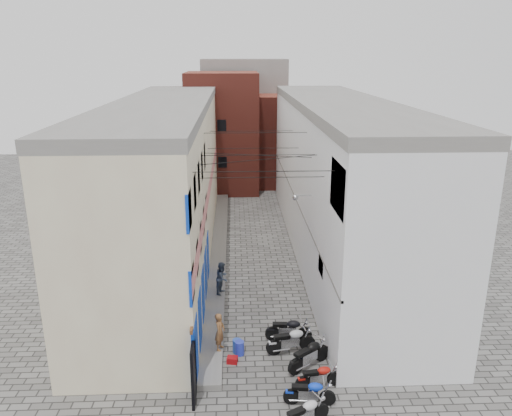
{
  "coord_description": "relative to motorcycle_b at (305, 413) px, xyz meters",
  "views": [
    {
      "loc": [
        -1.05,
        -15.0,
        11.42
      ],
      "look_at": [
        0.17,
        12.23,
        3.0
      ],
      "focal_mm": 35.0,
      "sensor_mm": 36.0,
      "label": 1
    }
  ],
  "objects": [
    {
      "name": "motorcycle_g",
      "position": [
        0.02,
        5.06,
        0.02
      ],
      "size": [
        1.99,
        0.75,
        1.13
      ],
      "primitive_type": null,
      "rotation": [
        0.0,
        0.0,
        -1.64
      ],
      "color": "black",
      "rests_on": "ground"
    },
    {
      "name": "red_crate",
      "position": [
        -2.32,
        3.58,
        -0.42
      ],
      "size": [
        0.45,
        0.37,
        0.25
      ],
      "primitive_type": "cube",
      "rotation": [
        0.0,
        0.0,
        -0.19
      ],
      "color": "#9A0B0F",
      "rests_on": "ground"
    },
    {
      "name": "far_shopfront",
      "position": [
        -1.09,
        27.09,
        0.66
      ],
      "size": [
        2.0,
        0.3,
        2.4
      ],
      "primitive_type": "cube",
      "color": "black",
      "rests_on": "ground"
    },
    {
      "name": "person_b",
      "position": [
        -2.79,
        9.03,
        0.52
      ],
      "size": [
        0.87,
        0.96,
        1.61
      ],
      "primitive_type": "imported",
      "rotation": [
        0.0,
        0.0,
        1.17
      ],
      "color": "#384355",
      "rests_on": "plinth"
    },
    {
      "name": "building_far_brick_left",
      "position": [
        -3.09,
        29.89,
        4.46
      ],
      "size": [
        6.0,
        6.0,
        10.0
      ],
      "primitive_type": "cube",
      "color": "maroon",
      "rests_on": "ground"
    },
    {
      "name": "motorcycle_d",
      "position": [
        0.77,
        1.95,
        -0.04
      ],
      "size": [
        1.79,
        0.84,
        0.99
      ],
      "primitive_type": null,
      "rotation": [
        0.0,
        0.0,
        -1.39
      ],
      "color": "#A6130B",
      "rests_on": "ground"
    },
    {
      "name": "building_left",
      "position": [
        -6.07,
        14.84,
        3.96
      ],
      "size": [
        5.1,
        27.0,
        9.0
      ],
      "color": "beige",
      "rests_on": "ground"
    },
    {
      "name": "water_jug_near",
      "position": [
        -2.03,
        4.13,
        -0.25
      ],
      "size": [
        0.4,
        0.4,
        0.57
      ],
      "primitive_type": "cylinder",
      "rotation": [
        0.0,
        0.0,
        0.09
      ],
      "color": "#2533BA",
      "rests_on": "ground"
    },
    {
      "name": "motorcycle_b",
      "position": [
        0.0,
        0.0,
        0.0
      ],
      "size": [
        1.92,
        1.4,
        1.08
      ],
      "primitive_type": null,
      "rotation": [
        0.0,
        0.0,
        -1.08
      ],
      "color": "silver",
      "rests_on": "ground"
    },
    {
      "name": "building_right",
      "position": [
        3.91,
        14.89,
        3.97
      ],
      "size": [
        5.94,
        26.0,
        9.0
      ],
      "color": "white",
      "rests_on": "ground"
    },
    {
      "name": "water_jug_far",
      "position": [
        -2.12,
        4.29,
        -0.26
      ],
      "size": [
        0.36,
        0.36,
        0.56
      ],
      "primitive_type": "cylinder",
      "rotation": [
        0.0,
        0.0,
        -0.02
      ],
      "color": "#2448B5",
      "rests_on": "ground"
    },
    {
      "name": "motorcycle_e",
      "position": [
        0.6,
        3.17,
        0.06
      ],
      "size": [
        2.05,
        1.73,
        1.19
      ],
      "primitive_type": null,
      "rotation": [
        0.0,
        0.0,
        -0.95
      ],
      "color": "black",
      "rests_on": "ground"
    },
    {
      "name": "plinth",
      "position": [
        -3.14,
        14.89,
        -0.42
      ],
      "size": [
        0.9,
        26.0,
        0.25
      ],
      "primitive_type": "cube",
      "color": "slate",
      "rests_on": "ground"
    },
    {
      "name": "building_far_brick_right",
      "position": [
        1.91,
        31.89,
        3.46
      ],
      "size": [
        5.0,
        6.0,
        8.0
      ],
      "primitive_type": "cube",
      "color": "maroon",
      "rests_on": "ground"
    },
    {
      "name": "ground",
      "position": [
        -1.09,
        1.89,
        -0.54
      ],
      "size": [
        90.0,
        90.0,
        0.0
      ],
      "primitive_type": "plane",
      "color": "#514F4C",
      "rests_on": "ground"
    },
    {
      "name": "building_far_concrete",
      "position": [
        -1.09,
        35.89,
        4.96
      ],
      "size": [
        8.0,
        5.0,
        11.0
      ],
      "primitive_type": "cube",
      "color": "slate",
      "rests_on": "ground"
    },
    {
      "name": "overhead_wires",
      "position": [
        -1.09,
        9.54,
        6.58
      ],
      "size": [
        5.8,
        13.02,
        1.32
      ],
      "color": "black",
      "rests_on": "ground"
    },
    {
      "name": "motorcycle_f",
      "position": [
        0.02,
        4.18,
        0.05
      ],
      "size": [
        2.12,
        1.01,
        1.18
      ],
      "primitive_type": null,
      "rotation": [
        0.0,
        0.0,
        -1.38
      ],
      "color": "#B6B6BB",
      "rests_on": "ground"
    },
    {
      "name": "person_a",
      "position": [
        -2.79,
        4.16,
        0.49
      ],
      "size": [
        0.52,
        0.65,
        1.56
      ],
      "primitive_type": "imported",
      "rotation": [
        0.0,
        0.0,
        1.27
      ],
      "color": "brown",
      "rests_on": "plinth"
    },
    {
      "name": "motorcycle_c",
      "position": [
        0.3,
        1.06,
        -0.02
      ],
      "size": [
        1.84,
        0.75,
        1.04
      ],
      "primitive_type": null,
      "rotation": [
        0.0,
        0.0,
        -1.67
      ],
      "color": "#0D33C7",
      "rests_on": "ground"
    }
  ]
}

